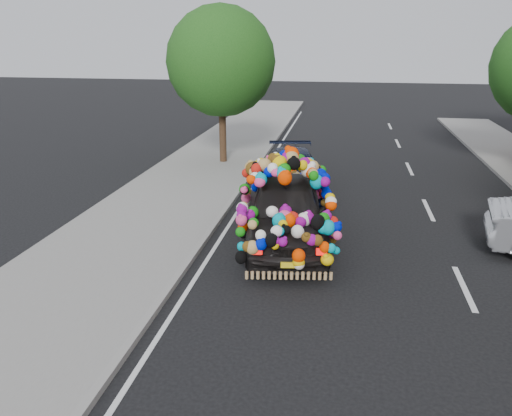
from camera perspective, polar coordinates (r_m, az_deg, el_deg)
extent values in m
plane|color=black|center=(11.01, 3.99, -7.58)|extent=(100.00, 100.00, 0.00)
cube|color=gray|center=(12.14, -16.71, -5.45)|extent=(4.00, 60.00, 0.12)
cube|color=gray|center=(11.43, -7.86, -6.32)|extent=(0.15, 60.00, 0.13)
cylinder|color=#332114|center=(20.20, -3.83, 8.81)|extent=(0.28, 0.28, 2.73)
sphere|color=#194A13|center=(19.90, -4.00, 16.38)|extent=(4.20, 4.20, 4.20)
imported|color=black|center=(12.43, 3.39, -0.30)|extent=(2.62, 5.03, 1.63)
cube|color=red|center=(10.19, 0.12, -4.95)|extent=(0.23, 0.09, 0.14)
cube|color=red|center=(10.25, 7.49, -4.98)|extent=(0.23, 0.09, 0.14)
cube|color=yellow|center=(10.32, 3.78, -6.52)|extent=(0.34, 0.09, 0.12)
imported|color=black|center=(16.76, 4.25, 4.19)|extent=(2.53, 4.73, 1.30)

